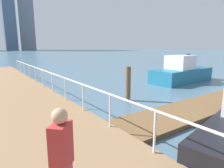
% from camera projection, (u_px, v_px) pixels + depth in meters
% --- Properties ---
extents(ground_plane, '(300.00, 300.00, 0.00)m').
position_uv_depth(ground_plane, '(65.00, 78.00, 17.57)').
color(ground_plane, slate).
extents(floating_dock, '(10.44, 2.00, 0.18)m').
position_uv_depth(floating_dock, '(197.00, 108.00, 8.89)').
color(floating_dock, brown).
rests_on(floating_dock, ground_plane).
extents(boardwalk_railing, '(0.06, 28.05, 1.08)m').
position_uv_depth(boardwalk_railing, '(73.00, 86.00, 8.20)').
color(boardwalk_railing, white).
rests_on(boardwalk_railing, boardwalk).
extents(dock_piling_0, '(0.34, 0.34, 2.22)m').
position_uv_depth(dock_piling_0, '(187.00, 66.00, 17.61)').
color(dock_piling_0, brown).
rests_on(dock_piling_0, ground_plane).
extents(dock_piling_2, '(0.27, 0.27, 1.85)m').
position_uv_depth(dock_piling_2, '(128.00, 84.00, 10.27)').
color(dock_piling_2, brown).
rests_on(dock_piling_2, ground_plane).
extents(moored_boat_0, '(6.03, 2.51, 2.17)m').
position_uv_depth(moored_boat_0, '(181.00, 73.00, 15.80)').
color(moored_boat_0, '#1E6B8C').
rests_on(moored_boat_0, ground_plane).
extents(pedestrian_0, '(0.41, 0.41, 1.69)m').
position_uv_depth(pedestrian_0, '(62.00, 163.00, 2.74)').
color(pedestrian_0, '#994C8C').
rests_on(pedestrian_0, boardwalk).
extents(skyline_tower_4, '(10.60, 6.23, 61.27)m').
position_uv_depth(skyline_tower_4, '(25.00, 7.00, 138.84)').
color(skyline_tower_4, gray).
rests_on(skyline_tower_4, ground_plane).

